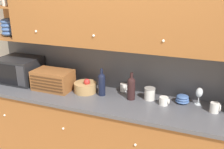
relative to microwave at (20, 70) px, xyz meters
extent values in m
cube|color=white|center=(1.28, 0.28, 0.20)|extent=(5.70, 0.06, 2.60)
cube|color=#935628|center=(1.28, -0.08, -0.65)|extent=(3.30, 0.65, 0.91)
cube|color=#4C4C51|center=(1.28, -0.09, -0.18)|extent=(3.32, 0.68, 0.04)
sphere|color=white|center=(0.04, -0.41, -0.45)|extent=(0.03, 0.03, 0.03)
sphere|color=white|center=(0.87, -0.41, -0.45)|extent=(0.03, 0.03, 0.03)
sphere|color=white|center=(1.70, -0.41, -0.45)|extent=(0.03, 0.03, 0.03)
cube|color=#4C4C51|center=(1.28, 0.24, 0.12)|extent=(3.30, 0.01, 0.56)
cube|color=#935628|center=(1.49, 0.07, 0.81)|extent=(2.88, 0.36, 0.81)
cube|color=#935628|center=(-0.16, 0.24, 0.81)|extent=(0.42, 0.02, 0.81)
cube|color=#935628|center=(-0.16, 0.07, 0.41)|extent=(0.42, 0.36, 0.02)
cube|color=#935628|center=(-0.16, 0.07, 0.79)|extent=(0.42, 0.36, 0.02)
sphere|color=white|center=(0.41, -0.12, 0.55)|extent=(0.03, 0.03, 0.03)
sphere|color=white|center=(1.13, -0.12, 0.55)|extent=(0.03, 0.03, 0.03)
sphere|color=white|center=(1.85, -0.12, 0.55)|extent=(0.03, 0.03, 0.03)
ellipsoid|color=#3D5B93|center=(-0.16, 0.07, 0.46)|extent=(0.18, 0.18, 0.08)
ellipsoid|color=#3D5B93|center=(-0.16, 0.07, 0.51)|extent=(0.18, 0.18, 0.08)
ellipsoid|color=#3D5B93|center=(-0.16, 0.07, 0.56)|extent=(0.18, 0.18, 0.08)
ellipsoid|color=#3D5B93|center=(-0.16, 0.07, 0.61)|extent=(0.18, 0.18, 0.08)
cylinder|color=silver|center=(-0.16, 0.07, 0.83)|extent=(0.07, 0.07, 0.08)
cube|color=black|center=(0.00, 0.00, 0.00)|extent=(0.51, 0.41, 0.32)
cube|color=black|center=(-0.06, -0.21, 0.00)|extent=(0.36, 0.01, 0.25)
cube|color=#2D2D33|center=(0.18, -0.21, 0.00)|extent=(0.11, 0.01, 0.25)
cube|color=brown|center=(0.56, -0.07, -0.04)|extent=(0.47, 0.28, 0.24)
cube|color=#4B2C16|center=(0.56, -0.22, -0.12)|extent=(0.43, 0.01, 0.02)
cube|color=#4B2C16|center=(0.56, -0.22, -0.08)|extent=(0.43, 0.01, 0.02)
cube|color=#4B2C16|center=(0.56, -0.22, -0.04)|extent=(0.43, 0.01, 0.02)
cube|color=#4B2C16|center=(0.56, -0.22, 0.00)|extent=(0.43, 0.01, 0.02)
cube|color=#4B2C16|center=(0.56, -0.22, 0.04)|extent=(0.43, 0.01, 0.02)
cylinder|color=#A87F4C|center=(0.96, -0.01, -0.10)|extent=(0.27, 0.27, 0.12)
sphere|color=red|center=(0.99, -0.03, -0.02)|extent=(0.08, 0.08, 0.08)
cylinder|color=black|center=(1.17, -0.02, -0.05)|extent=(0.09, 0.09, 0.22)
sphere|color=black|center=(1.17, -0.02, 0.06)|extent=(0.09, 0.09, 0.09)
cylinder|color=black|center=(1.17, -0.02, 0.12)|extent=(0.03, 0.03, 0.07)
cylinder|color=silver|center=(1.37, 0.17, -0.11)|extent=(0.08, 0.08, 0.10)
torus|color=silver|center=(1.41, 0.17, -0.11)|extent=(0.01, 0.07, 0.07)
cylinder|color=black|center=(1.52, -0.01, -0.05)|extent=(0.09, 0.09, 0.21)
sphere|color=black|center=(1.52, -0.01, 0.05)|extent=(0.09, 0.09, 0.09)
cylinder|color=black|center=(1.52, -0.01, 0.11)|extent=(0.03, 0.03, 0.07)
cylinder|color=silver|center=(1.71, 0.06, -0.10)|extent=(0.12, 0.12, 0.13)
cylinder|color=gray|center=(1.71, 0.06, -0.03)|extent=(0.12, 0.12, 0.01)
cylinder|color=silver|center=(1.88, -0.01, -0.12)|extent=(0.10, 0.10, 0.09)
torus|color=silver|center=(1.94, -0.01, -0.11)|extent=(0.01, 0.06, 0.06)
ellipsoid|color=#3D5B93|center=(2.06, 0.10, -0.14)|extent=(0.15, 0.15, 0.04)
ellipsoid|color=#3D5B93|center=(2.06, 0.10, -0.11)|extent=(0.14, 0.14, 0.05)
ellipsoid|color=#3D5B93|center=(2.06, 0.10, -0.09)|extent=(0.13, 0.13, 0.04)
cylinder|color=silver|center=(2.22, 0.12, -0.16)|extent=(0.07, 0.07, 0.01)
cylinder|color=silver|center=(2.22, 0.12, -0.11)|extent=(0.01, 0.01, 0.08)
ellipsoid|color=silver|center=(2.22, 0.12, -0.02)|extent=(0.07, 0.07, 0.11)
cylinder|color=silver|center=(2.38, 0.00, -0.11)|extent=(0.09, 0.09, 0.10)
torus|color=silver|center=(2.44, 0.00, -0.11)|extent=(0.01, 0.07, 0.07)
camera|label=1|loc=(2.24, -2.44, 1.03)|focal=40.00mm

